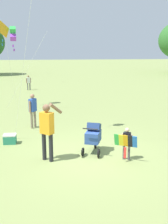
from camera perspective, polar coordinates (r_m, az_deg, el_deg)
ground_plane at (r=9.08m, az=0.95°, el=-8.97°), size 120.00×120.00×0.00m
treeline_distant at (r=35.17m, az=9.79°, el=14.10°), size 45.39×7.27×6.76m
child_with_butterfly_kite at (r=8.63m, az=8.80°, el=-5.97°), size 0.68×0.49×1.03m
person_adult_flyer at (r=8.43m, az=-7.65°, el=-3.12°), size 0.72×0.49×1.87m
stroller at (r=9.14m, az=1.94°, el=-4.76°), size 0.75×1.12×1.03m
kite_orange_delta at (r=16.29m, az=-14.49°, el=15.35°), size 0.38×2.02×4.50m
kite_green_novelty at (r=15.95m, az=-16.50°, el=15.99°), size 2.77×1.55×4.93m
person_red_shirt at (r=22.33m, az=-11.38°, el=6.21°), size 0.37×0.21×1.17m
person_sitting_far at (r=11.99m, az=-10.54°, el=0.82°), size 0.34×0.42×1.48m
cooler_box at (r=10.41m, az=-15.08°, el=-5.40°), size 0.45×0.33×0.35m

